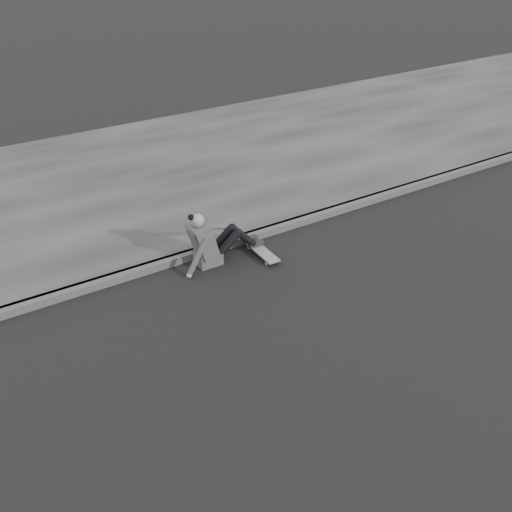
{
  "coord_description": "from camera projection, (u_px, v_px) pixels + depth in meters",
  "views": [
    {
      "loc": [
        -6.47,
        -4.21,
        4.68
      ],
      "look_at": [
        -3.0,
        1.43,
        0.5
      ],
      "focal_mm": 40.0,
      "sensor_mm": 36.0,
      "label": 1
    }
  ],
  "objects": [
    {
      "name": "ground",
      "position": [
        480.0,
        272.0,
        8.4
      ],
      "size": [
        80.0,
        80.0,
        0.0
      ],
      "primitive_type": "plane",
      "color": "black",
      "rests_on": "ground"
    },
    {
      "name": "curb",
      "position": [
        365.0,
        201.0,
        10.23
      ],
      "size": [
        24.0,
        0.16,
        0.12
      ],
      "primitive_type": "cube",
      "color": "#4B4B4B",
      "rests_on": "ground"
    },
    {
      "name": "sidewalk",
      "position": [
        273.0,
        148.0,
        12.4
      ],
      "size": [
        24.0,
        6.0,
        0.12
      ],
      "primitive_type": "cube",
      "color": "#393939",
      "rests_on": "ground"
    },
    {
      "name": "skateboard",
      "position": [
        262.0,
        251.0,
        8.76
      ],
      "size": [
        0.2,
        0.78,
        0.09
      ],
      "color": "gray",
      "rests_on": "ground"
    },
    {
      "name": "seated_woman",
      "position": [
        211.0,
        241.0,
        8.45
      ],
      "size": [
        1.38,
        0.46,
        0.88
      ],
      "color": "#48484A",
      "rests_on": "ground"
    }
  ]
}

